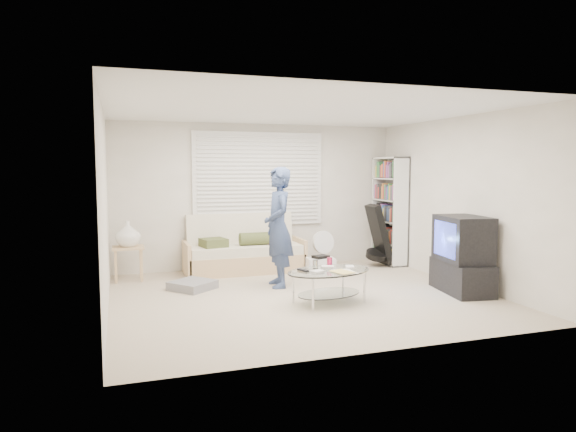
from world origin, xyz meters
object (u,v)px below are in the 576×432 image
object	(u,v)px
futon_sofa	(244,253)
tv_unit	(462,256)
bookshelf	(389,211)
coffee_table	(329,277)

from	to	relation	value
futon_sofa	tv_unit	distance (m)	3.50
bookshelf	tv_unit	distance (m)	2.31
futon_sofa	bookshelf	size ratio (longest dim) A/B	1.02
futon_sofa	tv_unit	size ratio (longest dim) A/B	1.84
futon_sofa	bookshelf	world-z (taller)	bookshelf
futon_sofa	bookshelf	distance (m)	2.76
futon_sofa	coffee_table	world-z (taller)	futon_sofa
bookshelf	tv_unit	bearing A→B (deg)	-93.16
coffee_table	bookshelf	bearing A→B (deg)	46.34
futon_sofa	coffee_table	distance (m)	2.40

